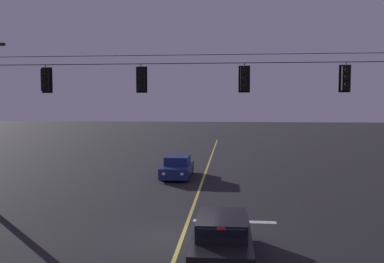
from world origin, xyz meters
TOP-DOWN VIEW (x-y plane):
  - ground_plane at (0.00, 0.00)m, footprint 180.00×180.00m
  - lane_centre_stripe at (0.00, 9.08)m, footprint 0.14×60.00m
  - stop_bar_paint at (1.90, 2.48)m, footprint 3.40×0.36m
  - signal_span_assembly at (0.00, 3.08)m, footprint 19.82×0.32m
  - traffic_light_leftmost at (-6.30, 3.06)m, footprint 0.48×0.41m
  - traffic_light_left_inner at (-2.08, 3.06)m, footprint 0.48×0.41m
  - traffic_light_centre at (2.28, 3.06)m, footprint 0.48×0.41m
  - traffic_light_right_inner at (6.35, 3.06)m, footprint 0.48×0.41m
  - car_waiting_near_lane at (1.48, -1.58)m, footprint 1.80×4.33m
  - car_oncoming_lead at (-1.73, 12.22)m, footprint 1.80×4.42m

SIDE VIEW (x-z plane):
  - ground_plane at x=0.00m, z-range 0.00..0.00m
  - lane_centre_stripe at x=0.00m, z-range 0.00..0.01m
  - stop_bar_paint at x=1.90m, z-range 0.00..0.01m
  - car_oncoming_lead at x=-1.73m, z-range -0.05..1.34m
  - car_waiting_near_lane at x=1.48m, z-range -0.05..1.34m
  - signal_span_assembly at x=0.00m, z-range 0.16..8.07m
  - traffic_light_leftmost at x=-6.30m, z-range 5.25..6.47m
  - traffic_light_left_inner at x=-2.08m, z-range 5.25..6.47m
  - traffic_light_centre at x=2.28m, z-range 5.25..6.47m
  - traffic_light_right_inner at x=6.35m, z-range 5.25..6.47m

